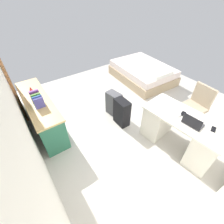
{
  "coord_description": "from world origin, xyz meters",
  "views": [
    {
      "loc": [
        -2.09,
        2.1,
        2.63
      ],
      "look_at": [
        -0.19,
        0.76,
        0.6
      ],
      "focal_mm": 25.39,
      "sensor_mm": 36.0,
      "label": 1
    }
  ],
  "objects_px": {
    "suitcase_black": "(122,112)",
    "credenza": "(42,113)",
    "figurine_small": "(31,89)",
    "desk": "(180,132)",
    "suitcase_spare_grey": "(114,104)",
    "office_chair": "(194,109)",
    "laptop": "(192,123)",
    "bed": "(143,72)",
    "computer_mouse": "(179,115)",
    "cell_phone_near_laptop": "(213,129)",
    "desk_lamp": "(224,123)",
    "cell_phone_by_mouse": "(183,114)"
  },
  "relations": [
    {
      "from": "desk",
      "to": "laptop",
      "type": "height_order",
      "value": "laptop"
    },
    {
      "from": "office_chair",
      "to": "laptop",
      "type": "relative_size",
      "value": 2.83
    },
    {
      "from": "suitcase_spare_grey",
      "to": "cell_phone_near_laptop",
      "type": "bearing_deg",
      "value": -172.15
    },
    {
      "from": "bed",
      "to": "computer_mouse",
      "type": "xyz_separation_m",
      "value": [
        -2.25,
        1.37,
        0.53
      ]
    },
    {
      "from": "suitcase_spare_grey",
      "to": "computer_mouse",
      "type": "xyz_separation_m",
      "value": [
        -1.41,
        -0.38,
        0.48
      ]
    },
    {
      "from": "cell_phone_near_laptop",
      "to": "desk_lamp",
      "type": "bearing_deg",
      "value": 124.87
    },
    {
      "from": "bed",
      "to": "suitcase_black",
      "type": "bearing_deg",
      "value": 124.09
    },
    {
      "from": "cell_phone_near_laptop",
      "to": "cell_phone_by_mouse",
      "type": "height_order",
      "value": "same"
    },
    {
      "from": "credenza",
      "to": "laptop",
      "type": "relative_size",
      "value": 5.43
    },
    {
      "from": "computer_mouse",
      "to": "bed",
      "type": "bearing_deg",
      "value": -37.37
    },
    {
      "from": "credenza",
      "to": "computer_mouse",
      "type": "xyz_separation_m",
      "value": [
        -1.94,
        -1.9,
        0.39
      ]
    },
    {
      "from": "cell_phone_by_mouse",
      "to": "office_chair",
      "type": "bearing_deg",
      "value": -96.47
    },
    {
      "from": "bed",
      "to": "desk_lamp",
      "type": "relative_size",
      "value": 5.71
    },
    {
      "from": "suitcase_black",
      "to": "laptop",
      "type": "xyz_separation_m",
      "value": [
        -1.29,
        -0.42,
        0.49
      ]
    },
    {
      "from": "cell_phone_by_mouse",
      "to": "figurine_small",
      "type": "xyz_separation_m",
      "value": [
        2.3,
        2.01,
        0.05
      ]
    },
    {
      "from": "credenza",
      "to": "suitcase_spare_grey",
      "type": "xyz_separation_m",
      "value": [
        -0.52,
        -1.52,
        -0.09
      ]
    },
    {
      "from": "suitcase_black",
      "to": "cell_phone_by_mouse",
      "type": "xyz_separation_m",
      "value": [
        -1.04,
        -0.54,
        0.44
      ]
    },
    {
      "from": "bed",
      "to": "suitcase_spare_grey",
      "type": "height_order",
      "value": "suitcase_spare_grey"
    },
    {
      "from": "office_chair",
      "to": "cell_phone_by_mouse",
      "type": "xyz_separation_m",
      "value": [
        -0.15,
        0.75,
        0.34
      ]
    },
    {
      "from": "laptop",
      "to": "credenza",
      "type": "bearing_deg",
      "value": 40.63
    },
    {
      "from": "credenza",
      "to": "cell_phone_near_laptop",
      "type": "height_order",
      "value": "cell_phone_near_laptop"
    },
    {
      "from": "laptop",
      "to": "suitcase_spare_grey",
      "type": "bearing_deg",
      "value": 12.37
    },
    {
      "from": "desk",
      "to": "suitcase_spare_grey",
      "type": "bearing_deg",
      "value": 16.28
    },
    {
      "from": "cell_phone_by_mouse",
      "to": "bed",
      "type": "bearing_deg",
      "value": -46.56
    },
    {
      "from": "desk",
      "to": "computer_mouse",
      "type": "height_order",
      "value": "computer_mouse"
    },
    {
      "from": "office_chair",
      "to": "figurine_small",
      "type": "xyz_separation_m",
      "value": [
        2.16,
        2.76,
        0.4
      ]
    },
    {
      "from": "suitcase_black",
      "to": "computer_mouse",
      "type": "bearing_deg",
      "value": -156.01
    },
    {
      "from": "bed",
      "to": "cell_phone_by_mouse",
      "type": "height_order",
      "value": "cell_phone_by_mouse"
    },
    {
      "from": "cell_phone_near_laptop",
      "to": "figurine_small",
      "type": "distance_m",
      "value": 3.5
    },
    {
      "from": "desk",
      "to": "cell_phone_near_laptop",
      "type": "xyz_separation_m",
      "value": [
        -0.42,
        -0.12,
        0.37
      ]
    },
    {
      "from": "credenza",
      "to": "figurine_small",
      "type": "xyz_separation_m",
      "value": [
        0.35,
        0.0,
        0.43
      ]
    },
    {
      "from": "cell_phone_near_laptop",
      "to": "figurine_small",
      "type": "xyz_separation_m",
      "value": [
        2.81,
        2.09,
        0.05
      ]
    },
    {
      "from": "credenza",
      "to": "computer_mouse",
      "type": "relative_size",
      "value": 18.0
    },
    {
      "from": "office_chair",
      "to": "bed",
      "type": "relative_size",
      "value": 0.48
    },
    {
      "from": "laptop",
      "to": "figurine_small",
      "type": "height_order",
      "value": "laptop"
    },
    {
      "from": "office_chair",
      "to": "suitcase_spare_grey",
      "type": "distance_m",
      "value": 1.79
    },
    {
      "from": "desk",
      "to": "bed",
      "type": "height_order",
      "value": "desk"
    },
    {
      "from": "figurine_small",
      "to": "computer_mouse",
      "type": "bearing_deg",
      "value": -140.26
    },
    {
      "from": "credenza",
      "to": "figurine_small",
      "type": "bearing_deg",
      "value": 0.25
    },
    {
      "from": "suitcase_spare_grey",
      "to": "computer_mouse",
      "type": "bearing_deg",
      "value": -173.27
    },
    {
      "from": "suitcase_black",
      "to": "credenza",
      "type": "bearing_deg",
      "value": 59.28
    },
    {
      "from": "suitcase_black",
      "to": "laptop",
      "type": "relative_size",
      "value": 1.92
    },
    {
      "from": "cell_phone_near_laptop",
      "to": "bed",
      "type": "bearing_deg",
      "value": -42.15
    },
    {
      "from": "cell_phone_near_laptop",
      "to": "desk_lamp",
      "type": "distance_m",
      "value": 0.27
    },
    {
      "from": "office_chair",
      "to": "computer_mouse",
      "type": "distance_m",
      "value": 0.94
    },
    {
      "from": "suitcase_black",
      "to": "suitcase_spare_grey",
      "type": "distance_m",
      "value": 0.39
    },
    {
      "from": "credenza",
      "to": "laptop",
      "type": "height_order",
      "value": "laptop"
    },
    {
      "from": "desk",
      "to": "suitcase_spare_grey",
      "type": "xyz_separation_m",
      "value": [
        1.52,
        0.44,
        -0.1
      ]
    },
    {
      "from": "desk",
      "to": "desk_lamp",
      "type": "relative_size",
      "value": 4.35
    },
    {
      "from": "figurine_small",
      "to": "laptop",
      "type": "bearing_deg",
      "value": -143.48
    }
  ]
}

